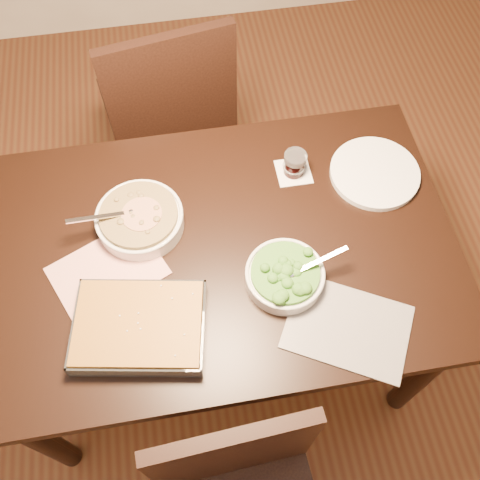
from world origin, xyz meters
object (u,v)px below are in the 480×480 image
at_px(wine_tumbler, 295,163).
at_px(chair_far, 169,109).
at_px(stew_bowl, 140,219).
at_px(table, 218,262).
at_px(baking_dish, 139,326).
at_px(broccoli_bowl, 285,275).
at_px(dinner_plate, 375,173).

xyz_separation_m(wine_tumbler, chair_far, (-0.36, 0.53, -0.24)).
distance_m(wine_tumbler, chair_far, 0.68).
height_order(stew_bowl, wine_tumbler, stew_bowl).
distance_m(table, chair_far, 0.76).
bearing_deg(chair_far, stew_bowl, 68.76).
bearing_deg(wine_tumbler, baking_dish, -139.01).
relative_size(baking_dish, chair_far, 0.38).
height_order(broccoli_bowl, baking_dish, broccoli_bowl).
bearing_deg(baking_dish, broccoli_bowl, 21.48).
height_order(table, wine_tumbler, wine_tumbler).
relative_size(table, stew_bowl, 4.92).
xyz_separation_m(baking_dish, dinner_plate, (0.76, 0.39, -0.02)).
relative_size(broccoli_bowl, chair_far, 0.25).
relative_size(broccoli_bowl, baking_dish, 0.66).
xyz_separation_m(table, baking_dish, (-0.24, -0.22, 0.13)).
relative_size(table, chair_far, 1.41).
distance_m(baking_dish, wine_tumbler, 0.68).
xyz_separation_m(table, chair_far, (-0.09, 0.75, -0.10)).
bearing_deg(stew_bowl, baking_dish, -94.57).
xyz_separation_m(stew_bowl, dinner_plate, (0.74, 0.06, -0.03)).
xyz_separation_m(table, dinner_plate, (0.53, 0.17, 0.10)).
xyz_separation_m(wine_tumbler, dinner_plate, (0.25, -0.05, -0.03)).
relative_size(table, baking_dish, 3.67).
distance_m(stew_bowl, chair_far, 0.69).
height_order(table, broccoli_bowl, broccoli_bowl).
bearing_deg(baking_dish, dinner_plate, 37.48).
height_order(stew_bowl, chair_far, chair_far).
height_order(table, stew_bowl, stew_bowl).
bearing_deg(broccoli_bowl, wine_tumbler, 73.56).
bearing_deg(table, wine_tumbler, 39.03).
xyz_separation_m(table, wine_tumbler, (0.28, 0.23, 0.14)).
bearing_deg(baking_dish, stew_bowl, 95.56).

